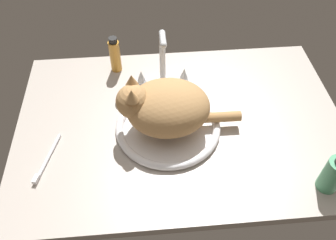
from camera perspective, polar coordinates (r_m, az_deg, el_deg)
The scene contains 7 objects.
countertop at distance 110.99cm, azimuth 2.09°, elevation -0.76°, with size 104.06×70.57×3.00cm, color #ADA399.
sink_basin at distance 107.12cm, azimuth -0.00°, elevation -1.04°, with size 32.68×32.68×2.41cm.
faucet at distance 116.96cm, azimuth -0.89°, elevation 9.07°, with size 18.13×9.12×21.66cm.
cat at distance 100.42cm, azimuth -0.91°, elevation 2.18°, with size 37.74×20.89×17.74cm.
soap_pump_bottle at distance 100.70cm, azimuth 25.71°, elevation -8.08°, with size 5.51×5.51×15.67cm.
amber_bottle at distance 125.28cm, azimuth -8.79°, elevation 10.60°, with size 3.89×3.89×13.78cm.
toothbrush at distance 106.06cm, azimuth -19.44°, elevation -6.15°, with size 5.87×17.29×1.70cm.
Camera 1 is at (-10.22, -71.31, 85.94)cm, focal length 36.74 mm.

